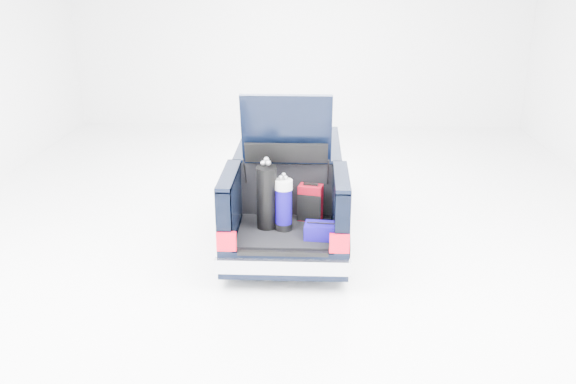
{
  "coord_description": "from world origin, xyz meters",
  "views": [
    {
      "loc": [
        0.37,
        -9.37,
        4.09
      ],
      "look_at": [
        0.0,
        -0.5,
        0.81
      ],
      "focal_mm": 38.0,
      "sensor_mm": 36.0,
      "label": 1
    }
  ],
  "objects_px": {
    "car": "(290,187)",
    "blue_duffel": "(321,231)",
    "black_golf_bag": "(267,197)",
    "blue_golf_bag": "(284,204)",
    "red_suitcase": "(310,203)"
  },
  "relations": [
    {
      "from": "car",
      "to": "red_suitcase",
      "type": "bearing_deg",
      "value": -73.53
    },
    {
      "from": "car",
      "to": "blue_duffel",
      "type": "distance_m",
      "value": 1.9
    },
    {
      "from": "red_suitcase",
      "to": "blue_golf_bag",
      "type": "bearing_deg",
      "value": -123.5
    },
    {
      "from": "black_golf_bag",
      "to": "blue_duffel",
      "type": "xyz_separation_m",
      "value": [
        0.76,
        -0.32,
        -0.36
      ]
    },
    {
      "from": "black_golf_bag",
      "to": "blue_duffel",
      "type": "relative_size",
      "value": 2.22
    },
    {
      "from": "red_suitcase",
      "to": "blue_golf_bag",
      "type": "relative_size",
      "value": 0.67
    },
    {
      "from": "car",
      "to": "blue_duffel",
      "type": "relative_size",
      "value": 10.04
    },
    {
      "from": "blue_golf_bag",
      "to": "blue_duffel",
      "type": "distance_m",
      "value": 0.65
    },
    {
      "from": "red_suitcase",
      "to": "blue_duffel",
      "type": "xyz_separation_m",
      "value": [
        0.15,
        -0.64,
        -0.16
      ]
    },
    {
      "from": "car",
      "to": "blue_duffel",
      "type": "height_order",
      "value": "car"
    },
    {
      "from": "black_golf_bag",
      "to": "blue_golf_bag",
      "type": "relative_size",
      "value": 1.23
    },
    {
      "from": "car",
      "to": "black_golf_bag",
      "type": "relative_size",
      "value": 4.53
    },
    {
      "from": "black_golf_bag",
      "to": "blue_golf_bag",
      "type": "xyz_separation_m",
      "value": [
        0.24,
        -0.04,
        -0.09
      ]
    },
    {
      "from": "car",
      "to": "blue_duffel",
      "type": "xyz_separation_m",
      "value": [
        0.5,
        -1.84,
        0.03
      ]
    },
    {
      "from": "blue_duffel",
      "to": "car",
      "type": "bearing_deg",
      "value": 110.83
    }
  ]
}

